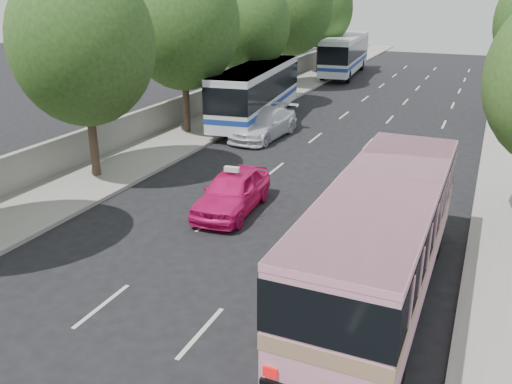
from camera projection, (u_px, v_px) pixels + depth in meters
The scene contains 14 objects.
ground at pixel (204, 284), 14.95m from camera, with size 120.00×120.00×0.00m, color black.
sidewalk_left at pixel (237, 111), 35.23m from camera, with size 4.00×90.00×0.15m, color #9E998E.
low_wall at pixel (212, 97), 35.61m from camera, with size 0.30×90.00×1.50m, color #9E998E.
tree_left_b at pixel (82, 38), 21.11m from camera, with size 5.70×5.70×8.88m.
tree_left_c at pixel (183, 19), 27.93m from camera, with size 6.00×6.00×9.35m.
tree_left_d at pixel (249, 21), 34.93m from camera, with size 5.52×5.52×8.60m.
tree_left_e at pixel (293, 4), 41.46m from camera, with size 6.30×6.30×9.82m.
tree_left_f at pixel (321, 7), 48.54m from camera, with size 5.88×5.88×9.16m.
pink_bus at pixel (383, 229), 13.64m from camera, with size 2.61×9.98×3.18m.
pink_taxi at pixel (232, 191), 19.57m from camera, with size 1.79×4.44×1.51m, color #E5136D.
white_pickup at pixel (264, 124), 29.17m from camera, with size 2.14×5.26×1.53m, color silver.
tour_coach_front at pixel (257, 89), 32.13m from camera, with size 3.73×11.38×3.34m.
tour_coach_rear at pixel (345, 52), 49.23m from camera, with size 3.53×11.93×3.52m.
taxi_roof_sign at pixel (232, 169), 19.27m from camera, with size 0.55×0.18×0.18m, color silver.
Camera 1 is at (6.53, -11.40, 7.70)m, focal length 38.00 mm.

